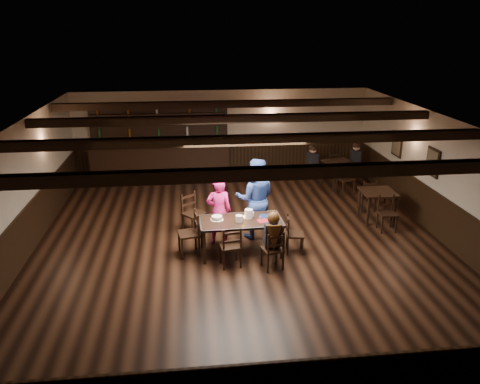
{
  "coord_description": "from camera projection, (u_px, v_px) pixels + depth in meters",
  "views": [
    {
      "loc": [
        -1.06,
        -9.19,
        4.59
      ],
      "look_at": [
        0.0,
        0.2,
        1.17
      ],
      "focal_mm": 35.0,
      "sensor_mm": 36.0,
      "label": 1
    }
  ],
  "objects": [
    {
      "name": "ground",
      "position": [
        241.0,
        245.0,
        10.27
      ],
      "size": [
        10.0,
        10.0,
        0.0
      ],
      "primitive_type": "plane",
      "color": "black",
      "rests_on": "ground"
    },
    {
      "name": "room_shell",
      "position": [
        241.0,
        168.0,
        9.71
      ],
      "size": [
        9.02,
        10.02,
        2.71
      ],
      "color": "beige",
      "rests_on": "ground"
    },
    {
      "name": "dining_table",
      "position": [
        241.0,
        223.0,
        9.69
      ],
      "size": [
        1.74,
        0.91,
        0.75
      ],
      "color": "black",
      "rests_on": "ground"
    },
    {
      "name": "chair_near_left",
      "position": [
        231.0,
        244.0,
        9.17
      ],
      "size": [
        0.46,
        0.44,
        0.86
      ],
      "color": "black",
      "rests_on": "ground"
    },
    {
      "name": "chair_near_right",
      "position": [
        274.0,
        248.0,
        9.09
      ],
      "size": [
        0.46,
        0.45,
        0.82
      ],
      "color": "black",
      "rests_on": "ground"
    },
    {
      "name": "chair_end_left",
      "position": [
        192.0,
        230.0,
        9.7
      ],
      "size": [
        0.49,
        0.51,
        0.94
      ],
      "color": "black",
      "rests_on": "ground"
    },
    {
      "name": "chair_end_right",
      "position": [
        292.0,
        231.0,
        9.81
      ],
      "size": [
        0.41,
        0.43,
        0.81
      ],
      "color": "black",
      "rests_on": "ground"
    },
    {
      "name": "chair_far_pushed",
      "position": [
        191.0,
        210.0,
        10.75
      ],
      "size": [
        0.6,
        0.6,
        0.94
      ],
      "color": "black",
      "rests_on": "ground"
    },
    {
      "name": "woman_pink",
      "position": [
        219.0,
        211.0,
        10.12
      ],
      "size": [
        0.55,
        0.37,
        1.5
      ],
      "primitive_type": "imported",
      "rotation": [
        0.0,
        0.0,
        3.12
      ],
      "color": "#FF1896",
      "rests_on": "ground"
    },
    {
      "name": "man_blue",
      "position": [
        255.0,
        199.0,
        10.37
      ],
      "size": [
        0.97,
        0.79,
        1.84
      ],
      "primitive_type": "imported",
      "rotation": [
        0.0,
        0.0,
        3.03
      ],
      "color": "navy",
      "rests_on": "ground"
    },
    {
      "name": "seated_person",
      "position": [
        273.0,
        231.0,
        9.02
      ],
      "size": [
        0.32,
        0.48,
        0.78
      ],
      "color": "black",
      "rests_on": "ground"
    },
    {
      "name": "cake",
      "position": [
        217.0,
        218.0,
        9.66
      ],
      "size": [
        0.27,
        0.27,
        0.09
      ],
      "color": "white",
      "rests_on": "dining_table"
    },
    {
      "name": "plate_stack_a",
      "position": [
        239.0,
        218.0,
        9.57
      ],
      "size": [
        0.15,
        0.15,
        0.14
      ],
      "primitive_type": "cylinder",
      "color": "white",
      "rests_on": "dining_table"
    },
    {
      "name": "plate_stack_b",
      "position": [
        249.0,
        214.0,
        9.74
      ],
      "size": [
        0.16,
        0.16,
        0.19
      ],
      "primitive_type": "cylinder",
      "color": "white",
      "rests_on": "dining_table"
    },
    {
      "name": "tea_light",
      "position": [
        244.0,
        217.0,
        9.75
      ],
      "size": [
        0.05,
        0.05,
        0.06
      ],
      "color": "#A5A8AD",
      "rests_on": "dining_table"
    },
    {
      "name": "salt_shaker",
      "position": [
        260.0,
        218.0,
        9.65
      ],
      "size": [
        0.04,
        0.04,
        0.09
      ],
      "primitive_type": "cylinder",
      "color": "silver",
      "rests_on": "dining_table"
    },
    {
      "name": "pepper_shaker",
      "position": [
        260.0,
        218.0,
        9.65
      ],
      "size": [
        0.04,
        0.04,
        0.09
      ],
      "primitive_type": "cylinder",
      "color": "#A5A8AD",
      "rests_on": "dining_table"
    },
    {
      "name": "drink_glass",
      "position": [
        252.0,
        214.0,
        9.84
      ],
      "size": [
        0.06,
        0.06,
        0.1
      ],
      "primitive_type": "cylinder",
      "color": "silver",
      "rests_on": "dining_table"
    },
    {
      "name": "menu_red",
      "position": [
        265.0,
        220.0,
        9.65
      ],
      "size": [
        0.34,
        0.28,
        0.0
      ],
      "primitive_type": "cube",
      "rotation": [
        0.0,
        0.0,
        0.27
      ],
      "color": "maroon",
      "rests_on": "dining_table"
    },
    {
      "name": "menu_blue",
      "position": [
        268.0,
        216.0,
        9.85
      ],
      "size": [
        0.37,
        0.29,
        0.0
      ],
      "primitive_type": "cube",
      "rotation": [
        0.0,
        0.0,
        -0.21
      ],
      "color": "#0E1E4A",
      "rests_on": "dining_table"
    },
    {
      "name": "bar_counter",
      "position": [
        161.0,
        158.0,
        14.22
      ],
      "size": [
        4.31,
        0.7,
        2.2
      ],
      "color": "black",
      "rests_on": "ground"
    },
    {
      "name": "back_table_a",
      "position": [
        378.0,
        195.0,
        11.37
      ],
      "size": [
        0.81,
        0.81,
        0.75
      ],
      "color": "black",
      "rests_on": "ground"
    },
    {
      "name": "back_table_b",
      "position": [
        339.0,
        165.0,
        13.76
      ],
      "size": [
        1.03,
        1.03,
        0.75
      ],
      "color": "black",
      "rests_on": "ground"
    },
    {
      "name": "bg_patron_left",
      "position": [
        312.0,
        158.0,
        13.7
      ],
      "size": [
        0.28,
        0.4,
        0.78
      ],
      "color": "black",
      "rests_on": "ground"
    },
    {
      "name": "bg_patron_right",
      "position": [
        356.0,
        156.0,
        13.92
      ],
      "size": [
        0.3,
        0.43,
        0.81
      ],
      "color": "black",
      "rests_on": "ground"
    }
  ]
}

